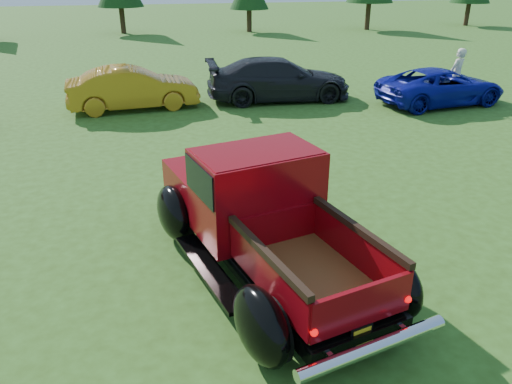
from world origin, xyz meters
TOP-DOWN VIEW (x-y plane):
  - ground at (0.00, 0.00)m, footprint 120.00×120.00m
  - pickup_truck at (0.05, -0.53)m, footprint 3.52×5.56m
  - show_car_yellow at (-2.03, 9.73)m, footprint 4.44×1.95m
  - show_car_grey at (3.10, 9.96)m, footprint 5.22×2.26m
  - show_car_blue at (8.50, 8.16)m, footprint 4.74×2.67m
  - spectator at (9.37, 8.67)m, footprint 0.80×0.71m

SIDE VIEW (x-z plane):
  - ground at x=0.00m, z-range 0.00..0.00m
  - show_car_blue at x=8.50m, z-range 0.00..1.25m
  - show_car_yellow at x=-2.03m, z-range 0.00..1.42m
  - show_car_grey at x=3.10m, z-range 0.00..1.50m
  - spectator at x=9.37m, z-range 0.00..1.83m
  - pickup_truck at x=0.05m, z-range -0.05..1.90m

